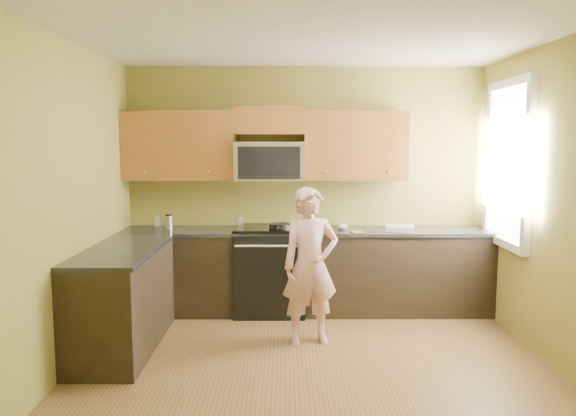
{
  "coord_description": "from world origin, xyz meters",
  "views": [
    {
      "loc": [
        -0.22,
        -4.36,
        1.86
      ],
      "look_at": [
        -0.2,
        1.3,
        1.2
      ],
      "focal_mm": 35.05,
      "sensor_mm": 36.0,
      "label": 1
    }
  ],
  "objects_px": {
    "stove": "(270,270)",
    "butter_tub": "(307,229)",
    "travel_mug": "(169,229)",
    "woman": "(310,266)",
    "microwave": "(270,180)",
    "frying_pan": "(280,228)"
  },
  "relations": [
    {
      "from": "microwave",
      "to": "woman",
      "type": "xyz_separation_m",
      "value": [
        0.4,
        -1.08,
        -0.72
      ]
    },
    {
      "from": "butter_tub",
      "to": "microwave",
      "type": "bearing_deg",
      "value": 163.13
    },
    {
      "from": "stove",
      "to": "woman",
      "type": "bearing_deg",
      "value": -66.95
    },
    {
      "from": "microwave",
      "to": "woman",
      "type": "distance_m",
      "value": 1.36
    },
    {
      "from": "stove",
      "to": "travel_mug",
      "type": "height_order",
      "value": "travel_mug"
    },
    {
      "from": "microwave",
      "to": "stove",
      "type": "bearing_deg",
      "value": -90.0
    },
    {
      "from": "microwave",
      "to": "travel_mug",
      "type": "distance_m",
      "value": 1.22
    },
    {
      "from": "microwave",
      "to": "frying_pan",
      "type": "relative_size",
      "value": 1.81
    },
    {
      "from": "frying_pan",
      "to": "travel_mug",
      "type": "relative_size",
      "value": 2.54
    },
    {
      "from": "microwave",
      "to": "butter_tub",
      "type": "xyz_separation_m",
      "value": [
        0.4,
        -0.12,
        -0.53
      ]
    },
    {
      "from": "frying_pan",
      "to": "travel_mug",
      "type": "bearing_deg",
      "value": 179.72
    },
    {
      "from": "travel_mug",
      "to": "woman",
      "type": "bearing_deg",
      "value": -33.11
    },
    {
      "from": "microwave",
      "to": "woman",
      "type": "height_order",
      "value": "microwave"
    },
    {
      "from": "stove",
      "to": "butter_tub",
      "type": "xyz_separation_m",
      "value": [
        0.4,
        0.0,
        0.45
      ]
    },
    {
      "from": "woman",
      "to": "butter_tub",
      "type": "height_order",
      "value": "woman"
    },
    {
      "from": "stove",
      "to": "frying_pan",
      "type": "height_order",
      "value": "frying_pan"
    },
    {
      "from": "butter_tub",
      "to": "travel_mug",
      "type": "height_order",
      "value": "travel_mug"
    },
    {
      "from": "frying_pan",
      "to": "travel_mug",
      "type": "distance_m",
      "value": 1.22
    },
    {
      "from": "woman",
      "to": "travel_mug",
      "type": "height_order",
      "value": "woman"
    },
    {
      "from": "stove",
      "to": "butter_tub",
      "type": "bearing_deg",
      "value": 0.36
    },
    {
      "from": "frying_pan",
      "to": "butter_tub",
      "type": "relative_size",
      "value": 3.29
    },
    {
      "from": "woman",
      "to": "travel_mug",
      "type": "xyz_separation_m",
      "value": [
        -1.5,
        0.98,
        0.19
      ]
    }
  ]
}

